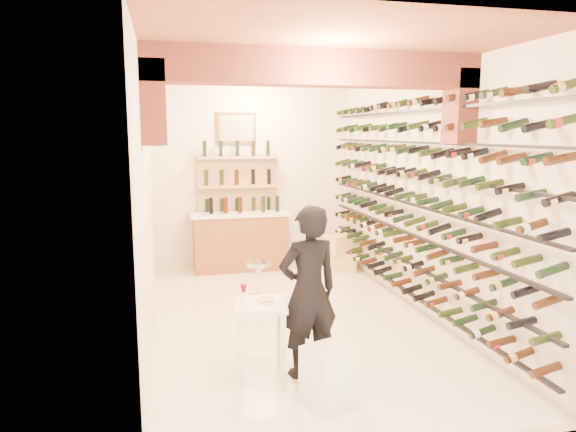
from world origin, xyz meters
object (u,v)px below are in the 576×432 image
at_px(wine_rack, 407,197).
at_px(tasting_table, 260,315).
at_px(chrome_barstool, 259,282).
at_px(white_stool, 328,374).
at_px(crate_lower, 341,261).
at_px(person, 308,291).
at_px(back_counter, 240,240).

bearing_deg(wine_rack, tasting_table, -147.72).
distance_m(tasting_table, chrome_barstool, 1.91).
height_order(white_stool, crate_lower, white_stool).
bearing_deg(person, back_counter, -99.96).
xyz_separation_m(tasting_table, crate_lower, (2.08, 3.60, -0.43)).
relative_size(wine_rack, chrome_barstool, 8.57).
bearing_deg(chrome_barstool, back_counter, 88.35).
relative_size(white_stool, person, 0.28).
bearing_deg(wine_rack, chrome_barstool, 165.84).
xyz_separation_m(white_stool, person, (-0.04, 0.52, 0.61)).
bearing_deg(crate_lower, back_counter, 165.23).
relative_size(wine_rack, tasting_table, 6.48).
bearing_deg(person, chrome_barstool, -97.15).
bearing_deg(chrome_barstool, crate_lower, 44.34).
bearing_deg(back_counter, person, -89.04).
distance_m(white_stool, chrome_barstool, 2.54).
distance_m(wine_rack, back_counter, 3.38).
relative_size(back_counter, white_stool, 3.57).
distance_m(wine_rack, tasting_table, 2.78).
distance_m(back_counter, tasting_table, 4.06).
xyz_separation_m(white_stool, chrome_barstool, (-0.18, 2.53, 0.15)).
height_order(wine_rack, crate_lower, wine_rack).
height_order(white_stool, person, person).
xyz_separation_m(tasting_table, white_stool, (0.49, -0.66, -0.36)).
distance_m(wine_rack, white_stool, 2.98).
xyz_separation_m(back_counter, crate_lower, (1.70, -0.45, -0.37)).
bearing_deg(tasting_table, crate_lower, 66.97).
bearing_deg(back_counter, white_stool, -88.63).
bearing_deg(white_stool, person, 94.65).
bearing_deg(tasting_table, back_counter, 91.65).
xyz_separation_m(tasting_table, chrome_barstool, (0.32, 1.87, -0.21)).
bearing_deg(crate_lower, person, -113.57).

